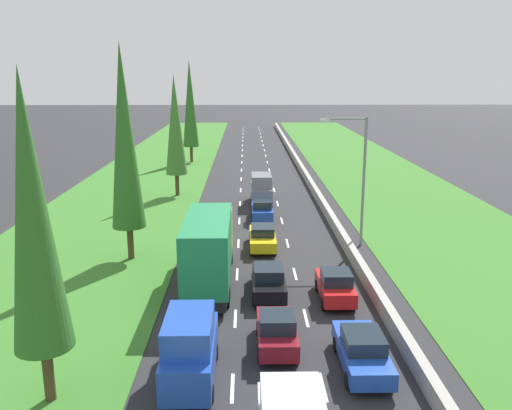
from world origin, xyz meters
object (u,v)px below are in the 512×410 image
maroon_hatchback_centre_lane (277,331)px  black_sedan_centre_lane (269,280)px  blue_van_left_lane (190,348)px  blue_sedan_right_lane (362,350)px  grey_van_centre_lane (261,189)px  yellow_sedan_centre_lane (263,237)px  blue_hatchback_centre_lane (262,210)px  red_hatchback_right_lane (335,286)px  green_box_truck_left_lane (209,248)px  poplar_tree_second (124,138)px  poplar_tree_fourth (190,104)px  poplar_tree_nearest (32,215)px  street_light_mast (359,172)px  poplar_tree_third (175,126)px

maroon_hatchback_centre_lane → black_sedan_centre_lane: size_ratio=0.87×
blue_van_left_lane → blue_sedan_right_lane: size_ratio=1.09×
blue_sedan_right_lane → grey_van_centre_lane: 28.83m
yellow_sedan_centre_lane → blue_hatchback_centre_lane: blue_hatchback_centre_lane is taller
black_sedan_centre_lane → red_hatchback_right_lane: red_hatchback_right_lane is taller
blue_sedan_right_lane → grey_van_centre_lane: bearing=96.5°
green_box_truck_left_lane → blue_hatchback_centre_lane: size_ratio=2.41×
black_sedan_centre_lane → blue_hatchback_centre_lane: bearing=89.6°
black_sedan_centre_lane → yellow_sedan_centre_lane: bearing=90.6°
maroon_hatchback_centre_lane → blue_sedan_right_lane: bearing=-26.9°
green_box_truck_left_lane → poplar_tree_second: 9.09m
poplar_tree_second → poplar_tree_fourth: poplar_tree_second is taller
blue_van_left_lane → poplar_tree_nearest: size_ratio=0.41×
green_box_truck_left_lane → street_light_mast: size_ratio=1.04×
green_box_truck_left_lane → blue_sedan_right_lane: size_ratio=2.09×
red_hatchback_right_lane → poplar_tree_third: poplar_tree_third is taller
black_sedan_centre_lane → poplar_tree_second: (-8.74, 5.92, 7.11)m
poplar_tree_third → poplar_tree_fourth: (-0.62, 20.63, 0.96)m
blue_van_left_lane → green_box_truck_left_lane: bearing=89.4°
poplar_tree_fourth → blue_sedan_right_lane: bearing=-77.1°
poplar_tree_second → poplar_tree_fourth: size_ratio=1.01×
blue_sedan_right_lane → street_light_mast: bearing=79.4°
green_box_truck_left_lane → poplar_tree_second: (-5.42, 4.50, 5.74)m
blue_sedan_right_lane → poplar_tree_third: poplar_tree_third is taller
yellow_sedan_centre_lane → poplar_tree_fourth: 38.91m
blue_van_left_lane → green_box_truck_left_lane: size_ratio=0.52×
green_box_truck_left_lane → poplar_tree_third: size_ratio=0.80×
maroon_hatchback_centre_lane → poplar_tree_second: size_ratio=0.28×
maroon_hatchback_centre_lane → black_sedan_centre_lane: bearing=91.1°
grey_van_centre_lane → street_light_mast: size_ratio=0.54×
green_box_truck_left_lane → yellow_sedan_centre_lane: green_box_truck_left_lane is taller
yellow_sedan_centre_lane → blue_van_left_lane: bearing=-101.5°
blue_hatchback_centre_lane → poplar_tree_fourth: bearing=106.3°
poplar_tree_nearest → poplar_tree_second: poplar_tree_second is taller
maroon_hatchback_centre_lane → blue_van_left_lane: bearing=-145.4°
blue_van_left_lane → red_hatchback_right_lane: blue_van_left_lane is taller
black_sedan_centre_lane → poplar_tree_third: 26.57m
blue_hatchback_centre_lane → poplar_tree_second: 14.71m
green_box_truck_left_lane → grey_van_centre_lane: 19.84m
grey_van_centre_lane → poplar_tree_nearest: (-8.70, -30.58, 5.70)m
blue_van_left_lane → blue_sedan_right_lane: blue_van_left_lane is taller
blue_van_left_lane → black_sedan_centre_lane: (3.41, 8.42, -0.59)m
blue_hatchback_centre_lane → blue_van_left_lane: bearing=-98.4°
yellow_sedan_centre_lane → blue_sedan_right_lane: bearing=-77.1°
maroon_hatchback_centre_lane → blue_hatchback_centre_lane: (-0.01, 21.29, 0.00)m
poplar_tree_fourth → green_box_truck_left_lane: bearing=-83.1°
poplar_tree_nearest → poplar_tree_fourth: 54.87m
poplar_tree_nearest → poplar_tree_fourth: bearing=90.2°
blue_hatchback_centre_lane → poplar_tree_second: poplar_tree_second is taller
black_sedan_centre_lane → blue_hatchback_centre_lane: 15.30m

